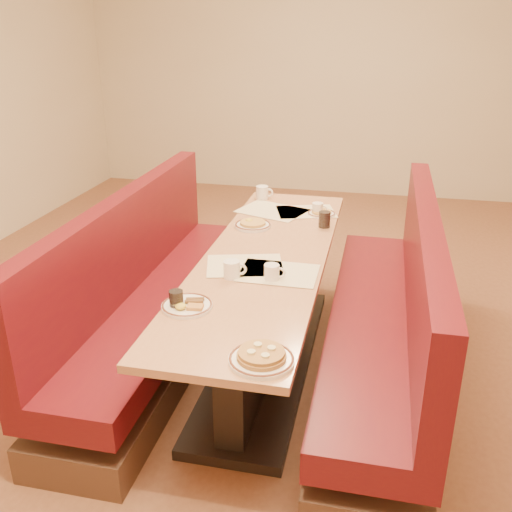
% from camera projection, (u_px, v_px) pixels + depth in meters
% --- Properties ---
extents(ground, '(8.00, 8.00, 0.00)m').
position_uv_depth(ground, '(265.00, 364.00, 3.62)').
color(ground, '#9E6647').
rests_on(ground, ground).
extents(room_envelope, '(6.04, 8.04, 2.82)m').
position_uv_depth(room_envelope, '(267.00, 39.00, 2.87)').
color(room_envelope, beige).
rests_on(room_envelope, ground).
extents(diner_table, '(0.70, 2.50, 0.75)m').
position_uv_depth(diner_table, '(265.00, 312.00, 3.47)').
color(diner_table, black).
rests_on(diner_table, ground).
extents(booth_left, '(0.55, 2.50, 1.05)m').
position_uv_depth(booth_left, '(153.00, 302.00, 3.63)').
color(booth_left, '#4C3326').
rests_on(booth_left, ground).
extents(booth_right, '(0.55, 2.50, 1.05)m').
position_uv_depth(booth_right, '(388.00, 327.00, 3.33)').
color(booth_right, '#4C3326').
rests_on(booth_right, ground).
extents(placemat_near_left, '(0.49, 0.41, 0.00)m').
position_uv_depth(placemat_near_left, '(245.00, 265.00, 3.18)').
color(placemat_near_left, '#F7F1C1').
rests_on(placemat_near_left, diner_table).
extents(placemat_near_right, '(0.42, 0.32, 0.00)m').
position_uv_depth(placemat_near_right, '(278.00, 273.00, 3.09)').
color(placemat_near_right, '#F7F1C1').
rests_on(placemat_near_right, diner_table).
extents(placemat_far_left, '(0.54, 0.47, 0.00)m').
position_uv_depth(placemat_far_left, '(272.00, 211.00, 4.08)').
color(placemat_far_left, '#F7F1C1').
rests_on(placemat_far_left, diner_table).
extents(placemat_far_right, '(0.47, 0.41, 0.00)m').
position_uv_depth(placemat_far_right, '(306.00, 212.00, 4.06)').
color(placemat_far_right, '#F7F1C1').
rests_on(placemat_far_right, diner_table).
extents(pancake_plate, '(0.27, 0.27, 0.06)m').
position_uv_depth(pancake_plate, '(261.00, 357.00, 2.29)').
color(pancake_plate, white).
rests_on(pancake_plate, diner_table).
extents(eggs_plate, '(0.25, 0.25, 0.05)m').
position_uv_depth(eggs_plate, '(186.00, 305.00, 2.72)').
color(eggs_plate, white).
rests_on(eggs_plate, diner_table).
extents(extra_plate_mid, '(0.20, 0.20, 0.04)m').
position_uv_depth(extra_plate_mid, '(321.00, 213.00, 4.00)').
color(extra_plate_mid, white).
rests_on(extra_plate_mid, diner_table).
extents(extra_plate_far, '(0.24, 0.24, 0.05)m').
position_uv_depth(extra_plate_far, '(253.00, 224.00, 3.77)').
color(extra_plate_far, white).
rests_on(extra_plate_far, diner_table).
extents(coffee_mug_a, '(0.11, 0.08, 0.09)m').
position_uv_depth(coffee_mug_a, '(272.00, 272.00, 3.00)').
color(coffee_mug_a, white).
rests_on(coffee_mug_a, diner_table).
extents(coffee_mug_b, '(0.12, 0.09, 0.09)m').
position_uv_depth(coffee_mug_b, '(232.00, 269.00, 3.02)').
color(coffee_mug_b, white).
rests_on(coffee_mug_b, diner_table).
extents(coffee_mug_c, '(0.11, 0.08, 0.08)m').
position_uv_depth(coffee_mug_c, '(318.00, 209.00, 4.00)').
color(coffee_mug_c, white).
rests_on(coffee_mug_c, diner_table).
extents(coffee_mug_d, '(0.13, 0.09, 0.10)m').
position_uv_depth(coffee_mug_d, '(263.00, 192.00, 4.34)').
color(coffee_mug_d, white).
rests_on(coffee_mug_d, diner_table).
extents(soda_tumbler_near, '(0.07, 0.07, 0.09)m').
position_uv_depth(soda_tumbler_near, '(176.00, 300.00, 2.70)').
color(soda_tumbler_near, black).
rests_on(soda_tumbler_near, diner_table).
extents(soda_tumbler_mid, '(0.08, 0.08, 0.11)m').
position_uv_depth(soda_tumbler_mid, '(324.00, 219.00, 3.76)').
color(soda_tumbler_mid, black).
rests_on(soda_tumbler_mid, diner_table).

